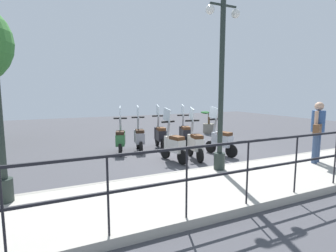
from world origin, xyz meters
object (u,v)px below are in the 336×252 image
pedestrian_with_bag (318,128)px  potted_palm (209,124)px  scooter_near_1 (195,143)px  scooter_far_0 (185,133)px  scooter_far_3 (120,139)px  scooter_near_2 (174,145)px  lamp_post_near (221,93)px  scooter_near_0 (221,140)px  scooter_far_2 (139,137)px  scooter_far_1 (160,135)px

pedestrian_with_bag → potted_palm: bearing=-29.9°
scooter_near_1 → scooter_far_0: 1.86m
potted_palm → scooter_far_3: (-2.40, 5.06, 0.04)m
pedestrian_with_bag → scooter_near_1: 3.27m
scooter_near_2 → scooter_far_0: same height
scooter_near_2 → scooter_far_0: (1.71, -1.31, 0.00)m
lamp_post_near → pedestrian_with_bag: size_ratio=2.60×
scooter_near_0 → scooter_far_0: (1.69, 0.38, 0.00)m
pedestrian_with_bag → scooter_far_0: (3.91, 1.77, -0.60)m
potted_palm → scooter_near_2: scooter_near_2 is taller
scooter_far_0 → scooter_far_3: bearing=107.3°
scooter_near_0 → scooter_near_2: same height
scooter_near_0 → scooter_far_0: bearing=-1.8°
scooter_far_2 → scooter_near_2: bearing=-152.3°
lamp_post_near → scooter_far_1: lamp_post_near is taller
scooter_far_1 → scooter_near_1: bearing=-161.4°
scooter_near_0 → scooter_far_3: bearing=46.2°
lamp_post_near → scooter_far_1: bearing=0.7°
scooter_near_0 → scooter_far_3: same height
lamp_post_near → scooter_far_2: size_ratio=2.68×
scooter_far_0 → scooter_far_3: size_ratio=1.00×
lamp_post_near → scooter_far_2: (3.28, 0.89, -1.49)m
lamp_post_near → scooter_near_2: lamp_post_near is taller
pedestrian_with_bag → scooter_near_2: bearing=32.3°
scooter_far_1 → scooter_far_2: size_ratio=1.00×
scooter_far_2 → potted_palm: bearing=-49.8°
pedestrian_with_bag → scooter_near_1: bearing=25.8°
potted_palm → scooter_far_0: (-2.30, 2.62, 0.04)m
scooter_near_2 → scooter_far_2: size_ratio=1.00×
scooter_near_0 → scooter_far_2: (1.64, 2.15, 0.00)m
scooter_near_2 → scooter_far_0: 2.15m
scooter_far_1 → scooter_far_2: bearing=111.2°
lamp_post_near → scooter_near_1: lamp_post_near is taller
lamp_post_near → scooter_near_1: bearing=-9.8°
scooter_far_2 → scooter_far_3: same height
scooter_far_2 → scooter_near_0: bearing=-115.2°
lamp_post_near → scooter_far_3: bearing=25.7°
scooter_far_2 → scooter_far_3: (-0.06, 0.66, 0.00)m
scooter_far_0 → scooter_far_1: bearing=96.5°
scooter_near_2 → scooter_far_2: same height
potted_palm → pedestrian_with_bag: bearing=172.2°
scooter_far_0 → scooter_far_3: 2.44m
lamp_post_near → potted_palm: lamp_post_near is taller
scooter_near_2 → scooter_far_3: same height
lamp_post_near → scooter_far_1: 3.76m
scooter_near_1 → scooter_far_0: (1.75, -0.62, 0.00)m
scooter_near_1 → scooter_far_3: same height
scooter_far_0 → potted_palm: bearing=-34.0°
scooter_far_1 → scooter_far_0: bearing=-89.0°
scooter_near_0 → scooter_near_1: same height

